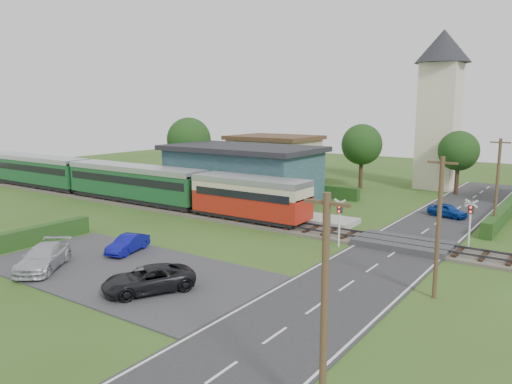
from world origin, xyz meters
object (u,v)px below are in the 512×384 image
Objects in this scene: equipment_hut at (146,180)px; pedestrian_near at (249,198)px; station_building at (242,171)px; car_park_blue at (128,244)px; church_tower at (440,98)px; car_on_road at (447,210)px; crossing_signal_near at (339,216)px; car_park_dark at (148,279)px; train at (113,179)px; crossing_signal_far at (470,216)px; house_west at (274,156)px; pedestrian_far at (159,186)px; car_park_silver at (43,257)px.

pedestrian_near is (13.03, 0.03, -0.50)m from equipment_hut.
car_park_blue is at bearing -73.78° from station_building.
church_tower is 5.31× the size of car_on_road.
pedestrian_near is (-11.37, 5.63, -0.89)m from crossing_signal_near.
car_park_dark is at bearing -93.95° from church_tower.
train reaches higher than car_park_dark.
car_on_road is (-3.51, 8.58, -1.53)m from crossing_signal_far.
church_tower reaches higher than house_west.
crossing_signal_far is at bearing 4.15° from train.
pedestrian_far is at bearing -132.32° from church_tower.
church_tower is 42.71m from car_park_dark.
car_on_road is 26.55m from car_park_blue.
crossing_signal_far is at bearing 10.20° from car_park_silver.
car_park_silver is at bearing -144.02° from car_park_dark.
car_park_dark is 2.89× the size of pedestrian_near.
church_tower is 44.77m from car_park_silver.
equipment_hut is 23.38m from car_park_silver.
crossing_signal_near reaches higher than car_on_road.
pedestrian_far reaches higher than pedestrian_near.
crossing_signal_far reaches higher than car_park_dark.
equipment_hut is at bearing 178.54° from crossing_signal_far.
pedestrian_far is (-0.94, -19.99, -1.38)m from house_west.
station_building is 1.48× the size of house_west.
train is 13.18× the size of crossing_signal_far.
car_park_blue is (13.96, -14.70, -1.11)m from equipment_hut.
equipment_hut is at bearing 119.57° from car_park_blue.
train is 9.37× the size of car_park_dark.
house_west reaches higher than station_building.
station_building is 24.51m from crossing_signal_far.
train reaches higher than car_park_silver.
car_park_blue is at bearing -72.37° from house_west.
pedestrian_near is at bearing -113.65° from church_tower.
crossing_signal_near is at bearing -179.49° from car_on_road.
equipment_hut is 0.14× the size of church_tower.
house_west is 2.34× the size of car_park_dark.
station_building is at bearing -32.94° from pedestrian_far.
house_west is 22.22m from pedestrian_near.
car_park_silver is at bearing -139.88° from pedestrian_far.
church_tower is at bearing 34.68° from car_on_road.
pedestrian_far reaches higher than car_park_silver.
station_building is at bearing 111.58° from car_on_road.
equipment_hut is 29.17m from car_on_road.
house_west is at bearing 93.67° from car_park_blue.
equipment_hut is 20.05m from house_west.
pedestrian_near is (-9.97, -22.77, -8.98)m from church_tower.
pedestrian_near is (5.03, -5.77, -1.45)m from station_building.
train is 26.56m from car_park_dark.
house_west is at bearing 109.65° from station_building.
train is 22.57× the size of pedestrian_far.
car_park_dark is 20.08m from pedestrian_near.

